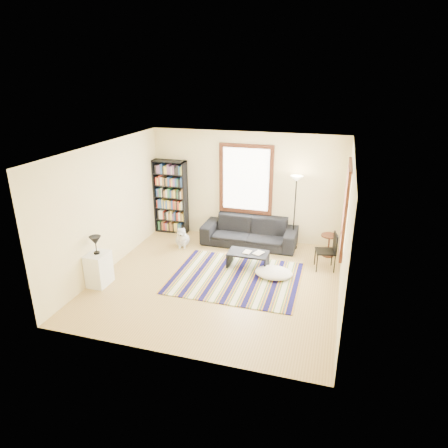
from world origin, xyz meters
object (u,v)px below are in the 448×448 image
(folding_chair, at_px, (325,251))
(white_cabinet, at_px, (99,269))
(floor_cushion, at_px, (274,273))
(side_table, at_px, (329,245))
(bookshelf, at_px, (171,197))
(sofa, at_px, (249,232))
(coffee_table, at_px, (248,260))
(floor_lamp, at_px, (294,213))
(dog, at_px, (182,236))

(folding_chair, height_order, white_cabinet, folding_chair)
(floor_cushion, xyz_separation_m, folding_chair, (1.02, 0.71, 0.33))
(floor_cushion, relative_size, side_table, 1.51)
(bookshelf, xyz_separation_m, floor_cushion, (3.17, -1.84, -0.90))
(sofa, bearing_deg, coffee_table, -78.16)
(floor_lamp, distance_m, dog, 2.86)
(side_table, height_order, white_cabinet, white_cabinet)
(coffee_table, bearing_deg, dog, 160.18)
(coffee_table, distance_m, dog, 1.99)
(coffee_table, xyz_separation_m, side_table, (1.72, 1.12, 0.09))
(sofa, bearing_deg, bookshelf, 173.28)
(bookshelf, xyz_separation_m, coffee_table, (2.52, -1.53, -0.82))
(coffee_table, distance_m, side_table, 2.06)
(sofa, relative_size, side_table, 4.43)
(white_cabinet, height_order, dog, white_cabinet)
(dog, bearing_deg, coffee_table, -36.11)
(bookshelf, relative_size, dog, 3.68)
(folding_chair, bearing_deg, coffee_table, -178.01)
(coffee_table, bearing_deg, bookshelf, 148.82)
(side_table, distance_m, white_cabinet, 5.29)
(sofa, bearing_deg, dog, -159.94)
(coffee_table, bearing_deg, floor_cushion, -25.95)
(coffee_table, height_order, white_cabinet, white_cabinet)
(floor_lamp, relative_size, side_table, 3.44)
(folding_chair, distance_m, dog, 3.55)
(sofa, xyz_separation_m, white_cabinet, (-2.52, -2.90, 0.00))
(side_table, relative_size, folding_chair, 0.63)
(side_table, height_order, folding_chair, folding_chair)
(sofa, distance_m, coffee_table, 1.29)
(bookshelf, bearing_deg, white_cabinet, -94.66)
(coffee_table, bearing_deg, floor_lamp, 58.44)
(bookshelf, relative_size, white_cabinet, 2.86)
(sofa, relative_size, coffee_table, 2.66)
(folding_chair, bearing_deg, white_cabinet, -166.61)
(floor_lamp, xyz_separation_m, folding_chair, (0.84, -0.96, -0.50))
(coffee_table, relative_size, side_table, 1.67)
(floor_lamp, bearing_deg, coffee_table, -121.56)
(bookshelf, height_order, folding_chair, bookshelf)
(coffee_table, bearing_deg, sofa, 101.75)
(floor_lamp, height_order, dog, floor_lamp)
(floor_cushion, distance_m, floor_lamp, 1.87)
(coffee_table, xyz_separation_m, floor_lamp, (0.83, 1.36, 0.75))
(side_table, bearing_deg, dog, -172.82)
(coffee_table, bearing_deg, folding_chair, 13.23)
(floor_lamp, relative_size, folding_chair, 2.16)
(sofa, height_order, coffee_table, sofa)
(folding_chair, height_order, dog, folding_chair)
(white_cabinet, bearing_deg, floor_lamp, 40.10)
(bookshelf, height_order, floor_cushion, bookshelf)
(floor_cushion, distance_m, white_cabinet, 3.69)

